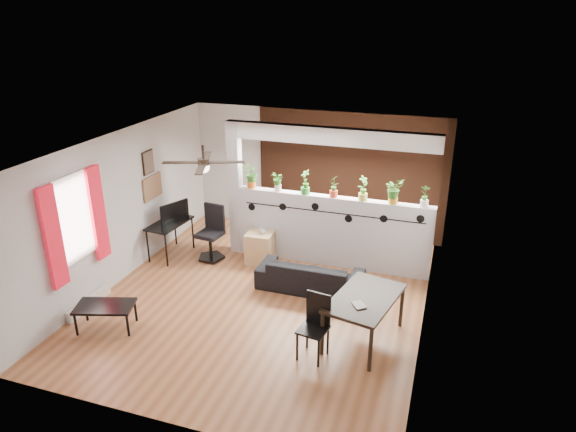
{
  "coord_description": "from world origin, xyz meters",
  "views": [
    {
      "loc": [
        2.73,
        -6.96,
        4.49
      ],
      "look_at": [
        0.24,
        0.6,
        1.25
      ],
      "focal_mm": 32.0,
      "sensor_mm": 36.0,
      "label": 1
    }
  ],
  "objects_px": {
    "potted_plant_3": "(334,185)",
    "sofa": "(310,275)",
    "potted_plant_0": "(251,176)",
    "potted_plant_6": "(425,195)",
    "computer_desk": "(170,225)",
    "coffee_table": "(105,308)",
    "potted_plant_2": "(305,181)",
    "folding_chair": "(316,320)",
    "potted_plant_4": "(363,187)",
    "cup": "(262,231)",
    "dining_table": "(365,301)",
    "potted_plant_1": "(278,181)",
    "ceiling_fan": "(204,164)",
    "potted_plant_5": "(394,190)",
    "cube_shelf": "(260,248)",
    "office_chair": "(212,236)"
  },
  "relations": [
    {
      "from": "potted_plant_1",
      "to": "cube_shelf",
      "type": "height_order",
      "value": "potted_plant_1"
    },
    {
      "from": "potted_plant_5",
      "to": "sofa",
      "type": "xyz_separation_m",
      "value": [
        -1.18,
        -1.0,
        -1.34
      ]
    },
    {
      "from": "computer_desk",
      "to": "coffee_table",
      "type": "distance_m",
      "value": 2.53
    },
    {
      "from": "ceiling_fan",
      "to": "cup",
      "type": "bearing_deg",
      "value": 76.64
    },
    {
      "from": "potted_plant_2",
      "to": "folding_chair",
      "type": "relative_size",
      "value": 0.48
    },
    {
      "from": "potted_plant_4",
      "to": "coffee_table",
      "type": "distance_m",
      "value": 4.64
    },
    {
      "from": "ceiling_fan",
      "to": "potted_plant_5",
      "type": "distance_m",
      "value": 3.29
    },
    {
      "from": "office_chair",
      "to": "computer_desk",
      "type": "bearing_deg",
      "value": -170.61
    },
    {
      "from": "potted_plant_1",
      "to": "potted_plant_4",
      "type": "bearing_deg",
      "value": 0.0
    },
    {
      "from": "potted_plant_5",
      "to": "cube_shelf",
      "type": "relative_size",
      "value": 0.75
    },
    {
      "from": "potted_plant_3",
      "to": "sofa",
      "type": "height_order",
      "value": "potted_plant_3"
    },
    {
      "from": "dining_table",
      "to": "folding_chair",
      "type": "relative_size",
      "value": 1.54
    },
    {
      "from": "potted_plant_3",
      "to": "sofa",
      "type": "distance_m",
      "value": 1.66
    },
    {
      "from": "potted_plant_1",
      "to": "office_chair",
      "type": "distance_m",
      "value": 1.67
    },
    {
      "from": "cup",
      "to": "dining_table",
      "type": "height_order",
      "value": "dining_table"
    },
    {
      "from": "potted_plant_0",
      "to": "potted_plant_6",
      "type": "relative_size",
      "value": 1.13
    },
    {
      "from": "potted_plant_2",
      "to": "computer_desk",
      "type": "bearing_deg",
      "value": -166.64
    },
    {
      "from": "potted_plant_0",
      "to": "potted_plant_6",
      "type": "xyz_separation_m",
      "value": [
        3.16,
        0.0,
        -0.03
      ]
    },
    {
      "from": "ceiling_fan",
      "to": "potted_plant_1",
      "type": "relative_size",
      "value": 3.25
    },
    {
      "from": "cup",
      "to": "potted_plant_5",
      "type": "bearing_deg",
      "value": 8.39
    },
    {
      "from": "potted_plant_3",
      "to": "computer_desk",
      "type": "relative_size",
      "value": 0.41
    },
    {
      "from": "potted_plant_2",
      "to": "dining_table",
      "type": "relative_size",
      "value": 0.31
    },
    {
      "from": "potted_plant_6",
      "to": "dining_table",
      "type": "xyz_separation_m",
      "value": [
        -0.58,
        -2.17,
        -0.92
      ]
    },
    {
      "from": "potted_plant_0",
      "to": "potted_plant_2",
      "type": "relative_size",
      "value": 0.99
    },
    {
      "from": "potted_plant_3",
      "to": "folding_chair",
      "type": "xyz_separation_m",
      "value": [
        0.43,
        -2.71,
        -1.02
      ]
    },
    {
      "from": "folding_chair",
      "to": "potted_plant_1",
      "type": "bearing_deg",
      "value": 118.75
    },
    {
      "from": "ceiling_fan",
      "to": "cup",
      "type": "relative_size",
      "value": 9.58
    },
    {
      "from": "potted_plant_6",
      "to": "cup",
      "type": "xyz_separation_m",
      "value": [
        -2.83,
        -0.34,
        -0.91
      ]
    },
    {
      "from": "potted_plant_6",
      "to": "folding_chair",
      "type": "bearing_deg",
      "value": -112.9
    },
    {
      "from": "potted_plant_3",
      "to": "coffee_table",
      "type": "xyz_separation_m",
      "value": [
        -2.71,
        -3.09,
        -1.22
      ]
    },
    {
      "from": "sofa",
      "to": "cube_shelf",
      "type": "distance_m",
      "value": 1.35
    },
    {
      "from": "cup",
      "to": "cube_shelf",
      "type": "bearing_deg",
      "value": 180.0
    },
    {
      "from": "potted_plant_4",
      "to": "cup",
      "type": "bearing_deg",
      "value": -169.19
    },
    {
      "from": "cup",
      "to": "computer_desk",
      "type": "height_order",
      "value": "cup"
    },
    {
      "from": "folding_chair",
      "to": "computer_desk",
      "type": "bearing_deg",
      "value": 148.78
    },
    {
      "from": "potted_plant_0",
      "to": "dining_table",
      "type": "height_order",
      "value": "potted_plant_0"
    },
    {
      "from": "potted_plant_3",
      "to": "sofa",
      "type": "bearing_deg",
      "value": -97.43
    },
    {
      "from": "ceiling_fan",
      "to": "potted_plant_0",
      "type": "xyz_separation_m",
      "value": [
        0.02,
        1.8,
        -0.73
      ]
    },
    {
      "from": "dining_table",
      "to": "folding_chair",
      "type": "xyz_separation_m",
      "value": [
        -0.57,
        -0.54,
        -0.08
      ]
    },
    {
      "from": "potted_plant_4",
      "to": "computer_desk",
      "type": "bearing_deg",
      "value": -170.49
    },
    {
      "from": "potted_plant_0",
      "to": "potted_plant_4",
      "type": "distance_m",
      "value": 2.11
    },
    {
      "from": "potted_plant_2",
      "to": "cup",
      "type": "distance_m",
      "value": 1.24
    },
    {
      "from": "potted_plant_2",
      "to": "potted_plant_5",
      "type": "height_order",
      "value": "potted_plant_5"
    },
    {
      "from": "computer_desk",
      "to": "dining_table",
      "type": "distance_m",
      "value": 4.35
    },
    {
      "from": "computer_desk",
      "to": "coffee_table",
      "type": "height_order",
      "value": "computer_desk"
    },
    {
      "from": "potted_plant_4",
      "to": "sofa",
      "type": "height_order",
      "value": "potted_plant_4"
    },
    {
      "from": "potted_plant_3",
      "to": "potted_plant_4",
      "type": "bearing_deg",
      "value": 0.0
    },
    {
      "from": "coffee_table",
      "to": "potted_plant_2",
      "type": "bearing_deg",
      "value": 54.78
    },
    {
      "from": "ceiling_fan",
      "to": "dining_table",
      "type": "xyz_separation_m",
      "value": [
        2.6,
        -0.37,
        -1.68
      ]
    },
    {
      "from": "computer_desk",
      "to": "coffee_table",
      "type": "bearing_deg",
      "value": -82.26
    }
  ]
}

